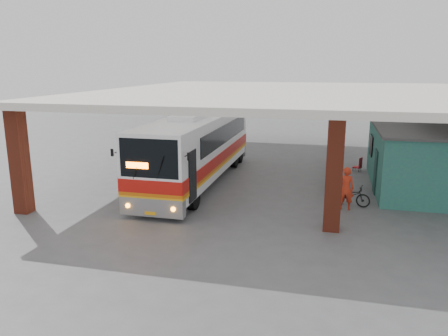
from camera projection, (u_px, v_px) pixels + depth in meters
name	position (u px, v px, depth m)	size (l,w,h in m)	color
ground	(264.00, 200.00, 19.88)	(90.00, 90.00, 0.00)	#515154
brick_columns	(305.00, 137.00, 23.78)	(20.10, 21.60, 4.35)	maroon
canopy_roof	(292.00, 92.00, 24.88)	(21.00, 23.00, 0.30)	silver
shop_building	(427.00, 158.00, 21.55)	(5.20, 8.20, 3.11)	#2A6A66
coach_bus	(198.00, 147.00, 22.68)	(2.72, 12.77, 3.71)	white
motorcycle	(349.00, 195.00, 19.08)	(0.62, 1.79, 0.94)	black
pedestrian	(346.00, 188.00, 18.46)	(0.68, 0.45, 1.86)	red
red_chair	(359.00, 165.00, 25.28)	(0.56, 0.56, 0.81)	red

